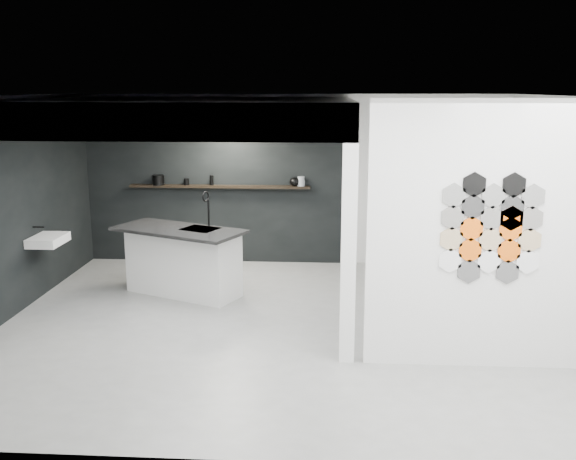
% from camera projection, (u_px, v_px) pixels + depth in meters
% --- Properties ---
extents(floor, '(7.00, 6.00, 0.01)m').
position_uv_depth(floor, '(278.00, 325.00, 8.01)').
color(floor, slate).
extents(partition_panel, '(2.45, 0.15, 2.80)m').
position_uv_depth(partition_panel, '(486.00, 237.00, 6.59)').
color(partition_panel, silver).
rests_on(partition_panel, floor).
extents(bay_clad_back, '(4.40, 0.04, 2.35)m').
position_uv_depth(bay_clad_back, '(215.00, 193.00, 10.73)').
color(bay_clad_back, black).
rests_on(bay_clad_back, floor).
extents(bay_clad_left, '(0.04, 4.00, 2.35)m').
position_uv_depth(bay_clad_left, '(36.00, 214.00, 8.94)').
color(bay_clad_left, black).
rests_on(bay_clad_left, floor).
extents(bulkhead, '(4.40, 4.00, 0.40)m').
position_uv_depth(bulkhead, '(186.00, 114.00, 8.51)').
color(bulkhead, silver).
rests_on(bulkhead, corner_column).
extents(corner_column, '(0.16, 0.16, 2.35)m').
position_uv_depth(corner_column, '(348.00, 255.00, 6.73)').
color(corner_column, silver).
rests_on(corner_column, floor).
extents(fascia_beam, '(4.40, 0.16, 0.40)m').
position_uv_depth(fascia_beam, '(146.00, 122.00, 6.64)').
color(fascia_beam, silver).
rests_on(fascia_beam, corner_column).
extents(wall_basin, '(0.40, 0.60, 0.12)m').
position_uv_depth(wall_basin, '(48.00, 240.00, 8.80)').
color(wall_basin, silver).
rests_on(wall_basin, bay_clad_left).
extents(display_shelf, '(3.00, 0.15, 0.04)m').
position_uv_depth(display_shelf, '(220.00, 186.00, 10.59)').
color(display_shelf, black).
rests_on(display_shelf, bay_clad_back).
extents(kitchen_island, '(2.01, 1.50, 1.48)m').
position_uv_depth(kitchen_island, '(183.00, 260.00, 9.11)').
color(kitchen_island, silver).
rests_on(kitchen_island, floor).
extents(stockpot, '(0.24, 0.24, 0.16)m').
position_uv_depth(stockpot, '(158.00, 180.00, 10.63)').
color(stockpot, black).
rests_on(stockpot, display_shelf).
extents(kettle, '(0.23, 0.23, 0.14)m').
position_uv_depth(kettle, '(295.00, 182.00, 10.49)').
color(kettle, black).
rests_on(kettle, display_shelf).
extents(glass_bowl, '(0.16, 0.16, 0.09)m').
position_uv_depth(glass_bowl, '(301.00, 183.00, 10.49)').
color(glass_bowl, gray).
rests_on(glass_bowl, display_shelf).
extents(glass_vase, '(0.12, 0.12, 0.16)m').
position_uv_depth(glass_vase, '(301.00, 181.00, 10.48)').
color(glass_vase, gray).
rests_on(glass_vase, display_shelf).
extents(bottle_dark, '(0.08, 0.08, 0.16)m').
position_uv_depth(bottle_dark, '(212.00, 180.00, 10.58)').
color(bottle_dark, black).
rests_on(bottle_dark, display_shelf).
extents(utensil_cup, '(0.11, 0.11, 0.11)m').
position_uv_depth(utensil_cup, '(186.00, 182.00, 10.61)').
color(utensil_cup, black).
rests_on(utensil_cup, display_shelf).
extents(hex_tile_cluster, '(1.04, 0.02, 1.16)m').
position_uv_depth(hex_tile_cluster, '(492.00, 228.00, 6.48)').
color(hex_tile_cluster, white).
rests_on(hex_tile_cluster, partition_panel).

